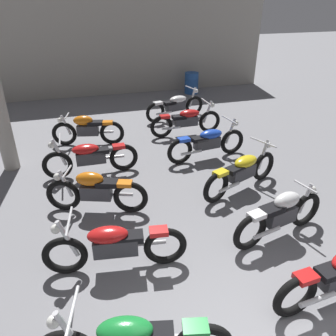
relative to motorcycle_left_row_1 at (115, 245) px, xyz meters
The scene contains 11 objects.
back_wall 10.15m from the motorcycle_left_row_1, 81.99° to the left, with size 12.91×0.24×3.60m, color #9E998E.
motorcycle_left_row_1 is the anchor object (origin of this frame).
motorcycle_left_row_2 1.62m from the motorcycle_left_row_1, 94.31° to the left, with size 1.89×0.79×0.88m.
motorcycle_left_row_3 3.15m from the motorcycle_left_row_1, 91.79° to the left, with size 2.17×0.68×0.97m.
motorcycle_left_row_4 4.91m from the motorcycle_left_row_1, 90.34° to the left, with size 1.95×0.62×0.88m.
motorcycle_right_row_1 2.81m from the motorcycle_left_row_1, ahead, with size 1.94×0.66×0.88m.
motorcycle_right_row_2 3.30m from the motorcycle_left_row_1, 28.07° to the left, with size 2.05×1.00×0.97m.
motorcycle_right_row_3 4.23m from the motorcycle_left_row_1, 48.66° to the left, with size 2.17×0.68×0.97m.
motorcycle_right_row_4 5.59m from the motorcycle_left_row_1, 59.80° to the left, with size 2.17×0.68×0.97m.
motorcycle_right_row_5 6.94m from the motorcycle_left_row_1, 64.95° to the left, with size 2.14×0.82×0.97m.
oil_drum 10.19m from the motorcycle_left_row_1, 63.66° to the left, with size 0.59×0.59×0.85m.
Camera 1 is at (-1.72, -1.62, 3.80)m, focal length 35.77 mm.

